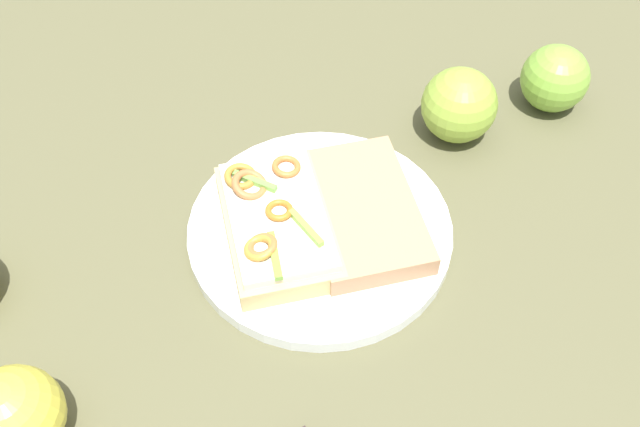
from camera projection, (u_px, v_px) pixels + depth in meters
ground_plane at (320, 236)px, 0.73m from camera, size 2.00×2.00×0.00m
plate at (320, 231)px, 0.72m from camera, size 0.26×0.26×0.02m
sandwich at (276, 222)px, 0.69m from camera, size 0.19×0.17×0.05m
bread_slice_side at (361, 211)px, 0.71m from camera, size 0.19×0.18×0.02m
apple_0 at (555, 78)px, 0.82m from camera, size 0.11×0.11×0.08m
apple_2 at (14, 416)px, 0.57m from camera, size 0.10×0.10×0.08m
apple_3 at (459, 105)px, 0.78m from camera, size 0.11×0.11×0.08m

